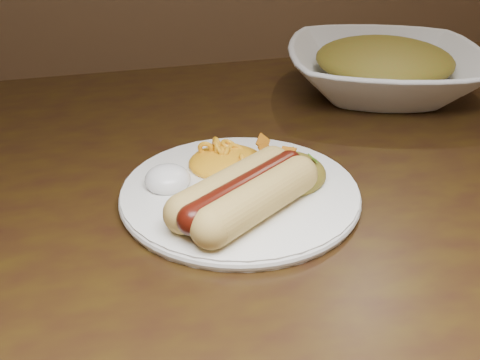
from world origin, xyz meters
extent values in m
cube|color=black|center=(0.00, 0.00, 0.73)|extent=(1.60, 0.90, 0.04)
cylinder|color=black|center=(0.72, 0.37, 0.35)|extent=(0.07, 0.07, 0.71)
cylinder|color=white|center=(0.05, -0.03, 0.76)|extent=(0.30, 0.30, 0.01)
cylinder|color=tan|center=(0.04, -0.09, 0.78)|extent=(0.14, 0.11, 0.04)
cylinder|color=tan|center=(0.04, -0.06, 0.78)|extent=(0.14, 0.11, 0.04)
cylinder|color=#4A0C05|center=(0.04, -0.08, 0.79)|extent=(0.14, 0.11, 0.03)
ellipsoid|color=yellow|center=(0.05, 0.02, 0.78)|extent=(0.12, 0.11, 0.03)
ellipsoid|color=white|center=(-0.03, -0.01, 0.78)|extent=(0.06, 0.06, 0.03)
ellipsoid|color=#9B3C14|center=(0.10, -0.02, 0.78)|extent=(0.10, 0.09, 0.04)
imported|color=silver|center=(0.35, 0.23, 0.79)|extent=(0.39, 0.39, 0.07)
ellipsoid|color=#9B3C14|center=(0.35, 0.23, 0.80)|extent=(0.27, 0.27, 0.05)
camera|label=1|loc=(-0.09, -0.55, 1.08)|focal=42.00mm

